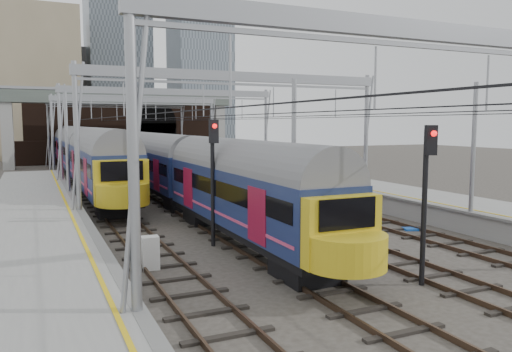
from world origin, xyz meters
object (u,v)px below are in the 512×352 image
train_main (140,158)px  relay_cabinet (150,253)px  train_second (72,148)px  signal_near_left (213,168)px  signal_near_centre (426,186)px

train_main → relay_cabinet: (-4.46, -24.14, -1.75)m
train_second → signal_near_left: bearing=-86.1°
signal_near_centre → train_second: bearing=114.8°
train_second → signal_near_centre: (7.06, -46.65, 0.68)m
train_main → train_second: size_ratio=0.90×
train_second → signal_near_left: signal_near_left is taller
signal_near_centre → relay_cabinet: size_ratio=4.31×
train_second → signal_near_centre: 47.19m
train_second → signal_near_left: size_ratio=12.39×
train_main → signal_near_centre: bearing=-84.1°
relay_cabinet → train_second: bearing=92.6°
train_second → signal_near_centre: bearing=-81.4°
train_main → relay_cabinet: bearing=-100.5°
train_second → relay_cabinet: train_second is taller
train_main → relay_cabinet: 24.61m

